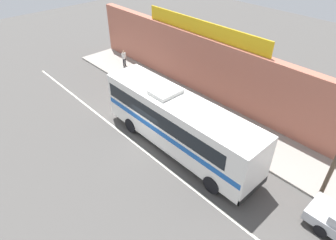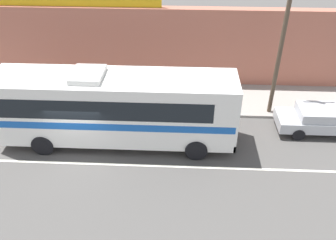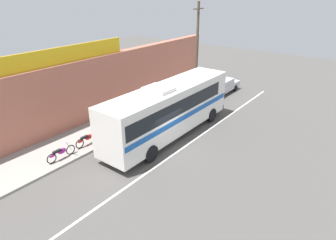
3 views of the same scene
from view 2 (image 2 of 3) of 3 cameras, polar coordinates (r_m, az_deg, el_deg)
The scene contains 9 objects.
ground_plane at distance 17.64m, azimuth -13.87°, elevation -5.03°, with size 70.00×70.00×0.00m, color #4F4C49.
sidewalk_slab at distance 21.73m, azimuth -10.51°, elevation 3.76°, with size 30.00×3.60×0.14m, color gray.
storefront_facade at distance 22.59m, azimuth -10.01°, elevation 11.64°, with size 30.00×0.70×4.80m, color #B26651.
road_center_stripe at distance 17.05m, azimuth -14.54°, elevation -6.71°, with size 30.00×0.14×0.01m, color silver.
intercity_bus at distance 16.86m, azimuth -8.67°, elevation 2.29°, with size 11.26×2.63×3.78m.
parked_car at distance 19.73m, azimuth 23.49°, elevation 0.13°, with size 4.60×1.82×1.37m.
utility_pole at distance 18.75m, azimuth 17.91°, elevation 12.43°, with size 1.60×0.22×8.29m.
motorcycle_orange at distance 21.50m, azimuth -18.47°, elevation 3.63°, with size 1.92×0.56×0.94m.
motorcycle_red at distance 22.20m, azimuth -23.65°, elevation 3.44°, with size 1.91×0.56×0.94m.
Camera 2 is at (4.86, -13.03, 10.85)m, focal length 38.00 mm.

